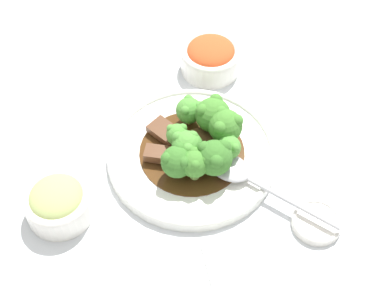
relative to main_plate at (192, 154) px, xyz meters
The scene contains 19 objects.
ground_plane 0.01m from the main_plate, ahead, with size 4.00×4.00×0.00m, color silver.
main_plate is the anchor object (origin of this frame).
beef_strip_0 0.05m from the main_plate, 75.55° to the right, with size 0.04×0.06×0.01m.
beef_strip_1 0.02m from the main_plate, 108.50° to the left, with size 0.06×0.04×0.01m.
beef_strip_2 0.05m from the main_plate, 131.25° to the right, with size 0.06×0.06×0.01m.
broccoli_floret_0 0.04m from the main_plate, 28.48° to the right, with size 0.05×0.05×0.05m.
broccoli_floret_1 0.07m from the main_plate, 137.99° to the left, with size 0.05×0.05×0.06m.
broccoli_floret_2 0.06m from the main_plate, ahead, with size 0.04×0.04×0.05m.
broccoli_floret_3 0.07m from the main_plate, 35.06° to the left, with size 0.05×0.05×0.06m.
broccoli_floret_4 0.06m from the main_plate, 70.59° to the left, with size 0.04×0.04×0.04m.
broccoli_floret_5 0.07m from the main_plate, behind, with size 0.04×0.04×0.05m.
broccoli_floret_6 0.04m from the main_plate, 115.11° to the right, with size 0.03×0.03×0.04m.
broccoli_floret_7 0.06m from the main_plate, 30.60° to the right, with size 0.05×0.05×0.05m.
broccoli_floret_8 0.07m from the main_plate, 105.35° to the left, with size 0.05×0.05×0.06m.
serving_spoon 0.08m from the main_plate, 51.48° to the left, with size 0.15×0.18×0.01m.
side_bowl_kimchi 0.19m from the main_plate, 166.04° to the left, with size 0.10×0.10×0.05m.
side_bowl_appetizer 0.21m from the main_plate, 67.23° to the right, with size 0.09×0.09×0.05m.
sauce_dish 0.20m from the main_plate, 51.85° to the left, with size 0.07×0.07×0.01m.
paper_napkin 0.20m from the main_plate, 14.21° to the left, with size 0.13×0.10×0.01m.
Camera 1 is at (0.47, -0.04, 0.65)m, focal length 50.00 mm.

